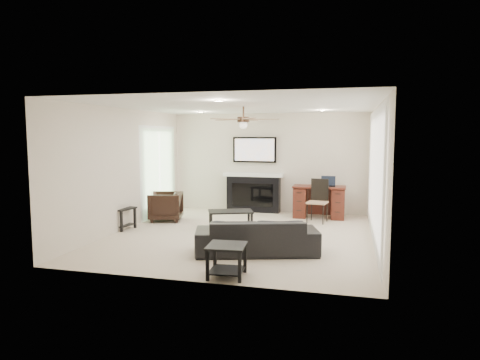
{
  "coord_description": "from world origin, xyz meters",
  "views": [
    {
      "loc": [
        2.01,
        -7.96,
        1.95
      ],
      "look_at": [
        -0.1,
        0.23,
        1.06
      ],
      "focal_mm": 32.0,
      "sensor_mm": 36.0,
      "label": 1
    }
  ],
  "objects_px": {
    "sofa": "(257,236)",
    "coffee_table": "(231,220)",
    "armchair": "(166,206)",
    "desk": "(319,202)",
    "fireplace_unit": "(253,175)"
  },
  "relations": [
    {
      "from": "armchair",
      "to": "coffee_table",
      "type": "relative_size",
      "value": 0.8
    },
    {
      "from": "armchair",
      "to": "coffee_table",
      "type": "height_order",
      "value": "armchair"
    },
    {
      "from": "armchair",
      "to": "desk",
      "type": "bearing_deg",
      "value": 95.66
    },
    {
      "from": "armchair",
      "to": "fireplace_unit",
      "type": "bearing_deg",
      "value": 119.48
    },
    {
      "from": "sofa",
      "to": "armchair",
      "type": "distance_m",
      "value": 3.37
    },
    {
      "from": "sofa",
      "to": "coffee_table",
      "type": "distance_m",
      "value": 1.84
    },
    {
      "from": "sofa",
      "to": "coffee_table",
      "type": "xyz_separation_m",
      "value": [
        -0.9,
        1.6,
        -0.09
      ]
    },
    {
      "from": "fireplace_unit",
      "to": "desk",
      "type": "bearing_deg",
      "value": -13.39
    },
    {
      "from": "coffee_table",
      "to": "sofa",
      "type": "bearing_deg",
      "value": -82.35
    },
    {
      "from": "armchair",
      "to": "desk",
      "type": "distance_m",
      "value": 3.59
    },
    {
      "from": "sofa",
      "to": "fireplace_unit",
      "type": "relative_size",
      "value": 1.05
    },
    {
      "from": "coffee_table",
      "to": "armchair",
      "type": "bearing_deg",
      "value": 140.36
    },
    {
      "from": "desk",
      "to": "coffee_table",
      "type": "bearing_deg",
      "value": -133.54
    },
    {
      "from": "desk",
      "to": "armchair",
      "type": "bearing_deg",
      "value": -160.2
    },
    {
      "from": "armchair",
      "to": "coffee_table",
      "type": "distance_m",
      "value": 1.79
    }
  ]
}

